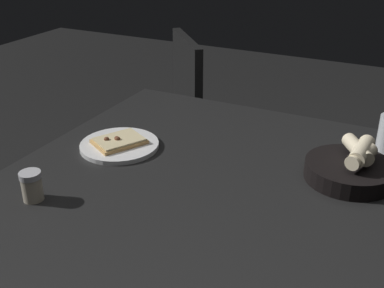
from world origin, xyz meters
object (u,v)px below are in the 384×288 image
dining_table (205,201)px  bread_basket (350,168)px  pizza_plate (119,144)px  pepper_shaker (32,188)px  chair_near (163,118)px

dining_table → bread_basket: bread_basket is taller
pizza_plate → pepper_shaker: bearing=85.8°
bread_basket → pizza_plate: bearing=9.9°
dining_table → pizza_plate: size_ratio=4.76×
pepper_shaker → chair_near: bearing=-77.1°
pizza_plate → pepper_shaker: (0.02, 0.34, 0.02)m
dining_table → chair_near: bearing=-53.7°
bread_basket → pepper_shaker: 0.82m
dining_table → chair_near: (0.60, -0.81, -0.18)m
dining_table → chair_near: 1.02m
pepper_shaker → bread_basket: bearing=-146.4°
dining_table → pepper_shaker: pepper_shaker is taller
chair_near → bread_basket: bearing=146.4°
pizza_plate → bread_basket: 0.67m
dining_table → bread_basket: (-0.34, -0.19, 0.09)m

